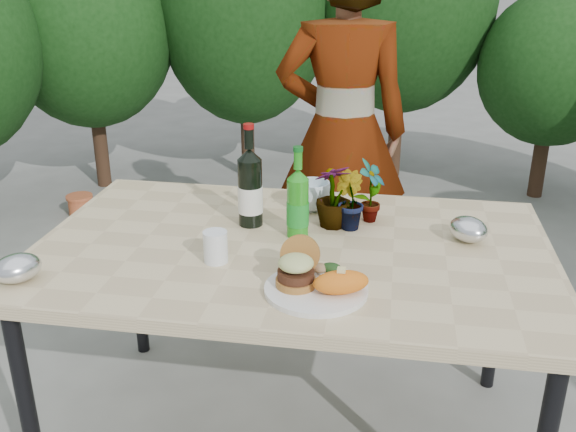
% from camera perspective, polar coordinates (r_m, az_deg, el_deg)
% --- Properties ---
extents(patio_table, '(1.60, 1.00, 0.75)m').
position_cam_1_polar(patio_table, '(2.03, 0.38, -4.05)').
color(patio_table, '#D2BB8C').
rests_on(patio_table, ground).
extents(shrub_hedge, '(6.89, 5.02, 2.14)m').
position_cam_1_polar(shrub_hedge, '(3.44, 2.85, 14.36)').
color(shrub_hedge, '#382316').
rests_on(shrub_hedge, ground).
extents(dinner_plate, '(0.28, 0.28, 0.01)m').
position_cam_1_polar(dinner_plate, '(1.73, 2.51, -6.54)').
color(dinner_plate, white).
rests_on(dinner_plate, patio_table).
extents(burger_stack, '(0.11, 0.16, 0.11)m').
position_cam_1_polar(burger_stack, '(1.73, 0.81, -4.56)').
color(burger_stack, '#B7722D').
rests_on(burger_stack, dinner_plate).
extents(sweet_potato, '(0.17, 0.12, 0.06)m').
position_cam_1_polar(sweet_potato, '(1.69, 4.74, -5.89)').
color(sweet_potato, orange).
rests_on(sweet_potato, dinner_plate).
extents(grilled_veg, '(0.08, 0.05, 0.03)m').
position_cam_1_polar(grilled_veg, '(1.81, 3.44, -4.61)').
color(grilled_veg, olive).
rests_on(grilled_veg, dinner_plate).
extents(wine_bottle, '(0.08, 0.08, 0.34)m').
position_cam_1_polar(wine_bottle, '(2.11, -3.39, 2.44)').
color(wine_bottle, black).
rests_on(wine_bottle, patio_table).
extents(sparkling_water, '(0.07, 0.07, 0.30)m').
position_cam_1_polar(sparkling_water, '(2.03, 0.87, 1.06)').
color(sparkling_water, '#1F8918').
rests_on(sparkling_water, patio_table).
extents(plastic_cup, '(0.07, 0.07, 0.09)m').
position_cam_1_polar(plastic_cup, '(1.89, -6.46, -2.73)').
color(plastic_cup, white).
rests_on(plastic_cup, patio_table).
extents(seedling_left, '(0.12, 0.14, 0.22)m').
position_cam_1_polar(seedling_left, '(2.16, 7.36, 2.20)').
color(seedling_left, '#24591E').
rests_on(seedling_left, patio_table).
extents(seedling_mid, '(0.13, 0.13, 0.19)m').
position_cam_1_polar(seedling_mid, '(2.10, 5.43, 1.38)').
color(seedling_mid, '#285E20').
rests_on(seedling_mid, patio_table).
extents(seedling_right, '(0.17, 0.17, 0.21)m').
position_cam_1_polar(seedling_right, '(2.11, 4.07, 1.81)').
color(seedling_right, '#205E20').
rests_on(seedling_right, patio_table).
extents(blue_bowl, '(0.14, 0.14, 0.10)m').
position_cam_1_polar(blue_bowl, '(2.26, 2.20, 1.80)').
color(blue_bowl, silver).
rests_on(blue_bowl, patio_table).
extents(foil_packet_left, '(0.17, 0.17, 0.08)m').
position_cam_1_polar(foil_packet_left, '(1.93, -22.93, -4.28)').
color(foil_packet_left, silver).
rests_on(foil_packet_left, patio_table).
extents(foil_packet_right, '(0.17, 0.17, 0.08)m').
position_cam_1_polar(foil_packet_right, '(2.10, 15.73, -1.13)').
color(foil_packet_right, silver).
rests_on(foil_packet_right, patio_table).
extents(person, '(0.66, 0.49, 1.67)m').
position_cam_1_polar(person, '(2.96, 4.86, 7.39)').
color(person, '#9D664E').
rests_on(person, ground).
extents(terracotta_pot, '(0.17, 0.17, 0.14)m').
position_cam_1_polar(terracotta_pot, '(4.40, -17.98, 0.94)').
color(terracotta_pot, '#C25A31').
rests_on(terracotta_pot, ground).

